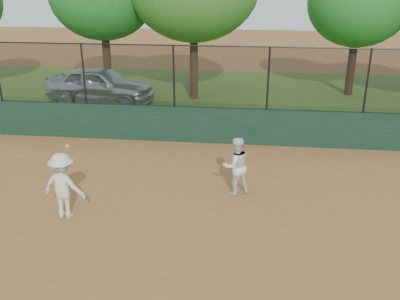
# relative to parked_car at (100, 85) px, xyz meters

# --- Properties ---
(ground) EXTENTS (80.00, 80.00, 0.00)m
(ground) POSITION_rel_parked_car_xyz_m (4.53, -10.40, -0.79)
(ground) COLOR #955F30
(ground) RESTS_ON ground
(back_wall) EXTENTS (26.00, 0.20, 1.20)m
(back_wall) POSITION_rel_parked_car_xyz_m (4.53, -4.40, -0.19)
(back_wall) COLOR #173423
(back_wall) RESTS_ON ground
(grass_strip) EXTENTS (36.00, 12.00, 0.01)m
(grass_strip) POSITION_rel_parked_car_xyz_m (4.53, 1.60, -0.79)
(grass_strip) COLOR #38581B
(grass_strip) RESTS_ON ground
(parked_car) EXTENTS (4.84, 2.44, 1.58)m
(parked_car) POSITION_rel_parked_car_xyz_m (0.00, 0.00, 0.00)
(parked_car) COLOR silver
(parked_car) RESTS_ON ground
(player_second) EXTENTS (0.90, 0.82, 1.50)m
(player_second) POSITION_rel_parked_car_xyz_m (6.22, -8.03, -0.04)
(player_second) COLOR white
(player_second) RESTS_ON ground
(player_main) EXTENTS (1.08, 0.75, 1.92)m
(player_main) POSITION_rel_parked_car_xyz_m (2.40, -9.69, -0.01)
(player_main) COLOR beige
(player_main) RESTS_ON ground
(fence_assembly) EXTENTS (26.00, 0.06, 2.00)m
(fence_assembly) POSITION_rel_parked_car_xyz_m (4.50, -4.40, 1.44)
(fence_assembly) COLOR black
(fence_assembly) RESTS_ON back_wall
(tree_3) EXTENTS (4.47, 4.07, 6.06)m
(tree_3) POSITION_rel_parked_car_xyz_m (11.03, 2.82, 3.32)
(tree_3) COLOR #382312
(tree_3) RESTS_ON ground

